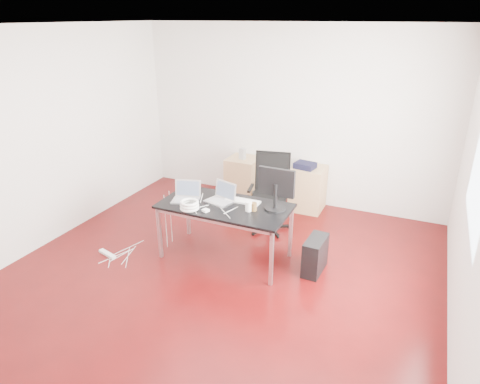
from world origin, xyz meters
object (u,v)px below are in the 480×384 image
at_px(desk, 225,209).
at_px(pc_tower, 315,255).
at_px(filing_cabinet_left, 243,178).
at_px(office_chair, 270,188).
at_px(filing_cabinet_right, 308,188).

xyz_separation_m(desk, pc_tower, (1.13, 0.14, -0.46)).
distance_m(filing_cabinet_left, pc_tower, 2.43).
distance_m(office_chair, filing_cabinet_left, 1.18).
xyz_separation_m(filing_cabinet_right, pc_tower, (0.59, -1.73, -0.13)).
height_order(desk, filing_cabinet_left, desk).
distance_m(desk, office_chair, 1.05).
relative_size(filing_cabinet_left, filing_cabinet_right, 1.00).
bearing_deg(pc_tower, filing_cabinet_left, 137.16).
relative_size(office_chair, pc_tower, 2.40).
height_order(desk, filing_cabinet_right, desk).
xyz_separation_m(filing_cabinet_left, pc_tower, (1.70, -1.73, -0.13)).
relative_size(desk, filing_cabinet_left, 2.29).
relative_size(office_chair, filing_cabinet_left, 1.54).
relative_size(desk, filing_cabinet_right, 2.29).
height_order(desk, pc_tower, desk).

